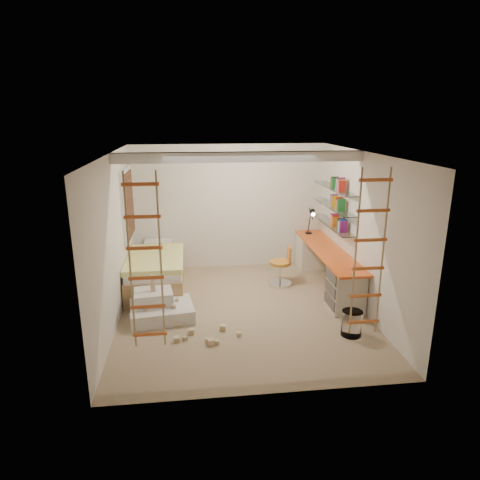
{
  "coord_description": "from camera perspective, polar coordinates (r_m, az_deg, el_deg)",
  "views": [
    {
      "loc": [
        -0.82,
        -6.5,
        3.16
      ],
      "look_at": [
        0.0,
        0.3,
        1.15
      ],
      "focal_mm": 32.0,
      "sensor_mm": 36.0,
      "label": 1
    }
  ],
  "objects": [
    {
      "name": "books",
      "position": [
        8.24,
        12.35,
        5.09
      ],
      "size": [
        0.14,
        0.64,
        0.92
      ],
      "color": "#8C1E7F",
      "rests_on": "shelves"
    },
    {
      "name": "rope_ladder_left",
      "position": [
        5.06,
        -12.51,
        -3.04
      ],
      "size": [
        0.41,
        0.04,
        2.13
      ],
      "primitive_type": null,
      "color": "#DF5226",
      "rests_on": "ceiling"
    },
    {
      "name": "desk",
      "position": [
        8.26,
        11.45,
        -3.47
      ],
      "size": [
        0.56,
        2.8,
        0.75
      ],
      "color": "#EE5A1C",
      "rests_on": "floor"
    },
    {
      "name": "waste_bin",
      "position": [
        6.66,
        14.67,
        -10.68
      ],
      "size": [
        0.31,
        0.31,
        0.38
      ],
      "primitive_type": "cylinder",
      "color": "white",
      "rests_on": "floor"
    },
    {
      "name": "window_frame",
      "position": [
        8.24,
        -14.81,
        4.54
      ],
      "size": [
        0.06,
        1.15,
        1.35
      ],
      "primitive_type": "cube",
      "color": "white",
      "rests_on": "wall_left"
    },
    {
      "name": "play_platform",
      "position": [
        7.11,
        -10.68,
        -8.81
      ],
      "size": [
        1.07,
        0.88,
        0.44
      ],
      "color": "silver",
      "rests_on": "floor"
    },
    {
      "name": "toy_blocks",
      "position": [
        6.66,
        -7.43,
        -10.22
      ],
      "size": [
        1.47,
        1.14,
        0.71
      ],
      "color": "#CCB284",
      "rests_on": "floor"
    },
    {
      "name": "floor",
      "position": [
        7.28,
        0.29,
        -9.39
      ],
      "size": [
        4.5,
        4.5,
        0.0
      ],
      "primitive_type": "plane",
      "color": "#968360",
      "rests_on": "ground"
    },
    {
      "name": "rope_ladder_right",
      "position": [
        5.48,
        16.85,
        -1.85
      ],
      "size": [
        0.41,
        0.04,
        2.13
      ],
      "primitive_type": null,
      "color": "orange",
      "rests_on": "ceiling"
    },
    {
      "name": "bed",
      "position": [
        8.26,
        -11.07,
        -4.02
      ],
      "size": [
        1.02,
        2.0,
        0.69
      ],
      "color": "#AD7F51",
      "rests_on": "floor"
    },
    {
      "name": "window_blind",
      "position": [
        8.24,
        -14.53,
        4.55
      ],
      "size": [
        0.02,
        1.0,
        1.2
      ],
      "primitive_type": "cube",
      "color": "#4C2D1E",
      "rests_on": "window_frame"
    },
    {
      "name": "task_lamp",
      "position": [
        8.92,
        9.53,
        3.01
      ],
      "size": [
        0.14,
        0.36,
        0.57
      ],
      "color": "black",
      "rests_on": "desk"
    },
    {
      "name": "shelves",
      "position": [
        8.26,
        12.31,
        4.38
      ],
      "size": [
        0.25,
        1.8,
        0.71
      ],
      "color": "white",
      "rests_on": "wall_right"
    },
    {
      "name": "ceiling_beam",
      "position": [
        6.88,
        0.0,
        11.01
      ],
      "size": [
        4.0,
        0.18,
        0.16
      ],
      "primitive_type": "cube",
      "color": "white",
      "rests_on": "ceiling"
    },
    {
      "name": "swivel_chair",
      "position": [
        8.25,
        5.52,
        -4.1
      ],
      "size": [
        0.5,
        0.5,
        0.78
      ],
      "color": "#C37E25",
      "rests_on": "floor"
    }
  ]
}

